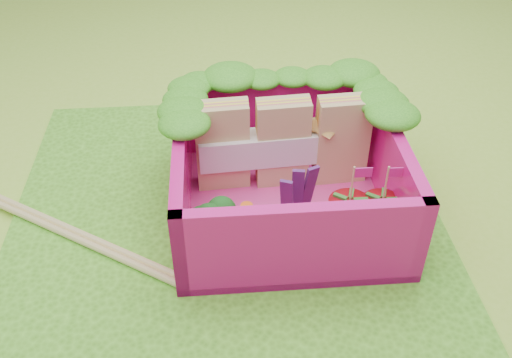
{
  "coord_description": "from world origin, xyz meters",
  "views": [
    {
      "loc": [
        -0.02,
        -2.65,
        2.37
      ],
      "look_at": [
        0.18,
        -0.02,
        0.28
      ],
      "focal_mm": 40.0,
      "sensor_mm": 36.0,
      "label": 1
    }
  ],
  "objects_px": {
    "strawberry_left": "(348,217)",
    "broccoli": "(211,222)",
    "sandwich_stack": "(284,143)",
    "chopsticks": "(52,224)",
    "bento_box": "(287,174)",
    "strawberry_right": "(380,215)"
  },
  "relations": [
    {
      "from": "broccoli",
      "to": "chopsticks",
      "type": "bearing_deg",
      "value": 163.27
    },
    {
      "from": "broccoli",
      "to": "strawberry_right",
      "type": "distance_m",
      "value": 0.96
    },
    {
      "from": "broccoli",
      "to": "chopsticks",
      "type": "relative_size",
      "value": 0.2
    },
    {
      "from": "broccoli",
      "to": "strawberry_left",
      "type": "height_order",
      "value": "strawberry_left"
    },
    {
      "from": "broccoli",
      "to": "strawberry_left",
      "type": "xyz_separation_m",
      "value": [
        0.77,
        0.05,
        -0.06
      ]
    },
    {
      "from": "bento_box",
      "to": "strawberry_right",
      "type": "relative_size",
      "value": 2.76
    },
    {
      "from": "strawberry_right",
      "to": "chopsticks",
      "type": "height_order",
      "value": "strawberry_right"
    },
    {
      "from": "sandwich_stack",
      "to": "broccoli",
      "type": "xyz_separation_m",
      "value": [
        -0.46,
        -0.58,
        -0.1
      ]
    },
    {
      "from": "sandwich_stack",
      "to": "chopsticks",
      "type": "relative_size",
      "value": 0.63
    },
    {
      "from": "sandwich_stack",
      "to": "broccoli",
      "type": "relative_size",
      "value": 3.1
    },
    {
      "from": "broccoli",
      "to": "strawberry_left",
      "type": "distance_m",
      "value": 0.78
    },
    {
      "from": "strawberry_left",
      "to": "strawberry_right",
      "type": "bearing_deg",
      "value": -0.32
    },
    {
      "from": "bento_box",
      "to": "sandwich_stack",
      "type": "relative_size",
      "value": 1.21
    },
    {
      "from": "bento_box",
      "to": "sandwich_stack",
      "type": "distance_m",
      "value": 0.25
    },
    {
      "from": "strawberry_left",
      "to": "broccoli",
      "type": "bearing_deg",
      "value": -176.64
    },
    {
      "from": "sandwich_stack",
      "to": "strawberry_left",
      "type": "height_order",
      "value": "sandwich_stack"
    },
    {
      "from": "bento_box",
      "to": "broccoli",
      "type": "relative_size",
      "value": 3.75
    },
    {
      "from": "strawberry_left",
      "to": "sandwich_stack",
      "type": "bearing_deg",
      "value": 120.08
    },
    {
      "from": "bento_box",
      "to": "sandwich_stack",
      "type": "bearing_deg",
      "value": 88.57
    },
    {
      "from": "bento_box",
      "to": "sandwich_stack",
      "type": "height_order",
      "value": "sandwich_stack"
    },
    {
      "from": "chopsticks",
      "to": "sandwich_stack",
      "type": "bearing_deg",
      "value": 11.69
    },
    {
      "from": "strawberry_left",
      "to": "bento_box",
      "type": "bearing_deg",
      "value": 137.24
    }
  ]
}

